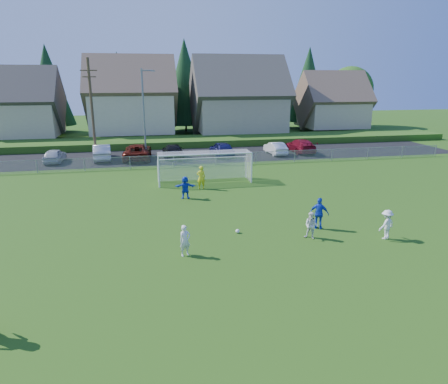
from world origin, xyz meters
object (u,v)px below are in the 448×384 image
at_px(player_blue_a, 319,213).
at_px(goalkeeper, 201,177).
at_px(car_c, 138,152).
at_px(car_f, 275,148).
at_px(soccer_ball, 237,231).
at_px(player_white_a, 185,241).
at_px(car_b, 102,152).
at_px(car_e, 222,149).
at_px(player_white_b, 311,226).
at_px(soccer_goal, 204,162).
at_px(car_a, 55,156).
at_px(car_d, 173,151).
at_px(player_white_c, 387,224).
at_px(car_g, 300,146).
at_px(player_blue_b, 185,187).

distance_m(player_blue_a, goalkeeper, 10.87).
relative_size(car_c, car_f, 1.40).
xyz_separation_m(soccer_ball, player_white_a, (-3.08, -2.27, 0.64)).
height_order(car_b, car_e, car_e).
relative_size(player_white_b, soccer_goal, 0.20).
relative_size(car_a, car_d, 0.81).
bearing_deg(player_white_c, car_e, -101.61).
bearing_deg(car_f, soccer_goal, 45.42).
xyz_separation_m(soccer_ball, player_white_c, (7.41, -2.29, 0.68)).
bearing_deg(car_e, car_f, 176.22).
xyz_separation_m(car_a, car_d, (11.72, -0.00, 0.04)).
xyz_separation_m(car_e, car_g, (9.15, 0.60, -0.04)).
height_order(car_a, car_g, car_g).
distance_m(player_white_c, car_b, 29.57).
bearing_deg(player_white_b, player_white_c, 25.16).
bearing_deg(car_f, player_white_c, 83.02).
height_order(car_b, car_c, same).
relative_size(car_b, soccer_goal, 0.65).
height_order(player_white_b, car_c, car_c).
height_order(goalkeeper, car_a, goalkeeper).
bearing_deg(car_g, player_blue_a, 69.72).
distance_m(player_white_b, car_f, 23.99).
bearing_deg(soccer_ball, car_f, 66.61).
bearing_deg(player_white_a, car_c, 73.57).
bearing_deg(soccer_goal, soccer_ball, -89.57).
distance_m(goalkeeper, car_b, 15.48).
relative_size(player_white_b, player_blue_a, 0.81).
relative_size(player_white_b, car_d, 0.29).
xyz_separation_m(goalkeeper, soccer_goal, (0.55, 2.05, 0.74)).
xyz_separation_m(player_blue_a, car_a, (-18.09, 22.19, -0.21)).
bearing_deg(car_a, car_g, -176.29).
height_order(player_white_a, car_g, car_g).
relative_size(player_blue_b, car_f, 0.39).
bearing_deg(goalkeeper, soccer_ball, 92.72).
bearing_deg(car_b, soccer_ball, 106.85).
bearing_deg(car_b, car_g, 174.81).
bearing_deg(car_b, car_c, 166.95).
distance_m(player_white_a, player_white_b, 6.70).
xyz_separation_m(player_white_b, player_white_c, (3.83, -0.78, 0.06)).
bearing_deg(player_white_b, player_blue_b, 160.17).
height_order(player_white_b, car_g, car_g).
relative_size(soccer_ball, car_c, 0.04).
height_order(player_blue_b, car_a, player_blue_b).
distance_m(player_blue_a, player_blue_b, 9.87).
relative_size(car_f, car_g, 0.79).
bearing_deg(car_f, car_g, -172.75).
relative_size(player_blue_a, goalkeeper, 1.01).
relative_size(car_a, car_f, 0.97).
height_order(goalkeeper, car_g, goalkeeper).
bearing_deg(car_d, car_a, -0.43).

